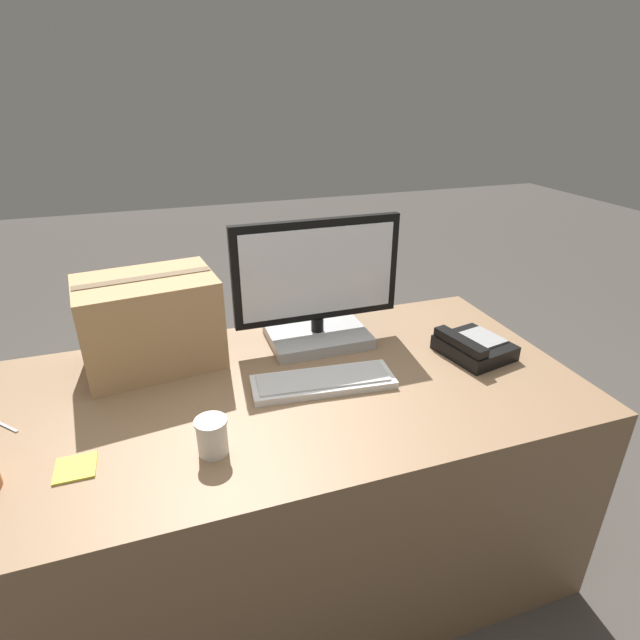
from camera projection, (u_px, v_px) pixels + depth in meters
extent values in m
plane|color=#47423D|center=(290.00, 557.00, 1.83)|extent=(12.00, 12.00, 0.00)
cube|color=#8C6B4C|center=(287.00, 480.00, 1.67)|extent=(1.80, 0.90, 0.74)
cube|color=#B7B7B7|center=(317.00, 335.00, 1.78)|extent=(0.34, 0.26, 0.04)
cylinder|color=black|center=(317.00, 324.00, 1.76)|extent=(0.04, 0.04, 0.05)
cube|color=black|center=(317.00, 271.00, 1.67)|extent=(0.58, 0.03, 0.35)
cube|color=white|center=(319.00, 272.00, 1.66)|extent=(0.53, 0.01, 0.30)
cube|color=silver|center=(323.00, 382.00, 1.52)|extent=(0.44, 0.18, 0.02)
cube|color=silver|center=(323.00, 378.00, 1.51)|extent=(0.41, 0.15, 0.01)
cube|color=black|center=(474.00, 348.00, 1.68)|extent=(0.23, 0.25, 0.05)
cube|color=black|center=(460.00, 342.00, 1.63)|extent=(0.09, 0.21, 0.03)
cube|color=gray|center=(483.00, 338.00, 1.69)|extent=(0.13, 0.15, 0.01)
cylinder|color=white|center=(212.00, 438.00, 1.22)|extent=(0.07, 0.07, 0.09)
cylinder|color=white|center=(210.00, 422.00, 1.20)|extent=(0.08, 0.08, 0.01)
cube|color=silver|center=(4.00, 425.00, 1.34)|extent=(0.08, 0.09, 0.00)
cube|color=tan|center=(150.00, 322.00, 1.58)|extent=(0.45, 0.33, 0.29)
cube|color=brown|center=(143.00, 278.00, 1.52)|extent=(0.41, 0.09, 0.00)
cube|color=#E5DB4C|center=(75.00, 468.00, 1.19)|extent=(0.09, 0.09, 0.01)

